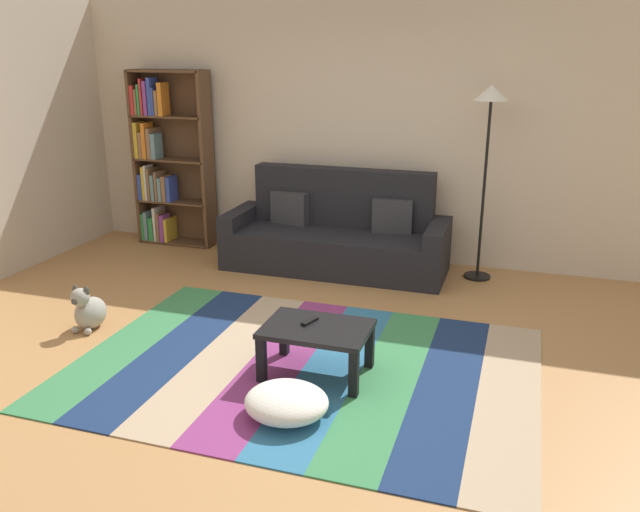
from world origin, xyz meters
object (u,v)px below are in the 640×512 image
(bookshelf, at_px, (164,161))
(tv_remote, at_px, (310,321))
(standing_lamp, at_px, (490,119))
(couch, at_px, (337,236))
(coffee_table, at_px, (317,335))
(dog, at_px, (89,310))
(pouf, at_px, (287,402))

(bookshelf, xyz_separation_m, tv_remote, (2.59, -2.50, -0.57))
(standing_lamp, bearing_deg, tv_remote, -112.31)
(couch, relative_size, coffee_table, 3.09)
(dog, xyz_separation_m, standing_lamp, (2.90, 2.23, 1.40))
(standing_lamp, bearing_deg, couch, -174.74)
(pouf, bearing_deg, standing_lamp, 73.16)
(dog, height_order, standing_lamp, standing_lamp)
(dog, height_order, tv_remote, dog)
(couch, bearing_deg, tv_remote, -78.25)
(couch, height_order, coffee_table, couch)
(bookshelf, relative_size, tv_remote, 13.04)
(pouf, bearing_deg, dog, 159.38)
(coffee_table, xyz_separation_m, dog, (-2.01, 0.17, -0.15))
(bookshelf, xyz_separation_m, dog, (0.65, -2.38, -0.79))
(pouf, bearing_deg, couch, 100.40)
(pouf, distance_m, standing_lamp, 3.43)
(coffee_table, xyz_separation_m, standing_lamp, (0.90, 2.40, 1.25))
(couch, xyz_separation_m, coffee_table, (0.53, -2.27, -0.03))
(couch, bearing_deg, pouf, -79.60)
(dog, relative_size, tv_remote, 2.65)
(dog, bearing_deg, coffee_table, -4.85)
(bookshelf, bearing_deg, coffee_table, -43.80)
(coffee_table, bearing_deg, couch, 103.11)
(pouf, xyz_separation_m, dog, (-2.00, 0.75, 0.05))
(coffee_table, relative_size, pouf, 1.38)
(couch, bearing_deg, bookshelf, 172.45)
(couch, height_order, pouf, couch)
(coffee_table, bearing_deg, standing_lamp, 69.49)
(bookshelf, distance_m, standing_lamp, 3.61)
(bookshelf, height_order, coffee_table, bookshelf)
(pouf, relative_size, dog, 1.33)
(pouf, height_order, tv_remote, tv_remote)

